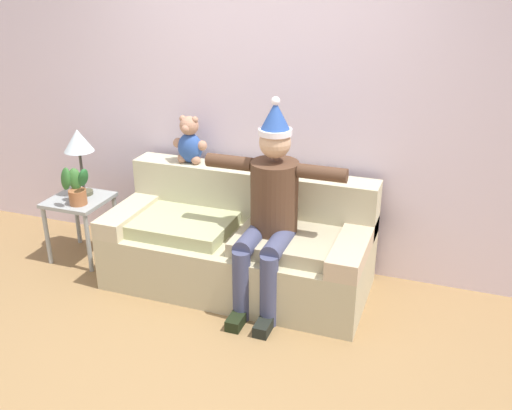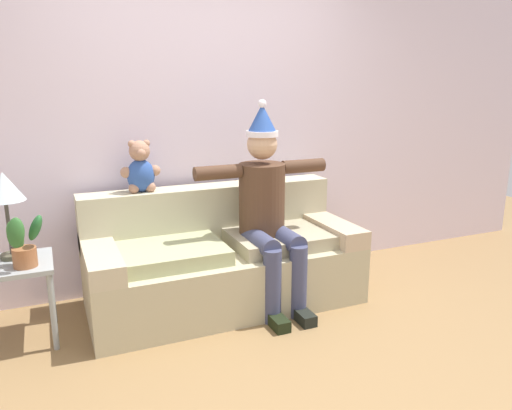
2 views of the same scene
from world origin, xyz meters
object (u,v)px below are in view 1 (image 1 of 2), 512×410
couch (240,244)px  side_table (80,209)px  table_lamp (78,144)px  person_seated (270,205)px  teddy_bear (190,142)px  potted_plant (76,186)px

couch → side_table: (-1.40, -0.06, 0.11)m
side_table → table_lamp: bearing=92.3°
table_lamp → side_table: bearing=-87.7°
person_seated → teddy_bear: size_ratio=3.94×
potted_plant → teddy_bear: bearing=28.6°
couch → table_lamp: table_lamp is taller
table_lamp → potted_plant: bearing=-68.0°
table_lamp → potted_plant: 0.36m
teddy_bear → potted_plant: (-0.80, -0.43, -0.32)m
side_table → table_lamp: table_lamp is taller
side_table → potted_plant: size_ratio=1.56×
teddy_bear → potted_plant: teddy_bear is taller
teddy_bear → potted_plant: 0.96m
person_seated → teddy_bear: person_seated is taller
couch → side_table: size_ratio=3.71×
person_seated → side_table: 1.72m
couch → potted_plant: bearing=-172.5°
couch → person_seated: bearing=-29.6°
person_seated → side_table: person_seated is taller
person_seated → potted_plant: bearing=-179.8°
teddy_bear → table_lamp: 0.91m
potted_plant → side_table: bearing=125.6°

